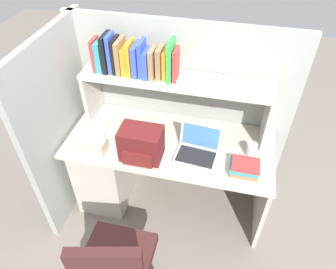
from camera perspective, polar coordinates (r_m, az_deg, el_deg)
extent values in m
plane|color=slate|center=(3.01, 0.22, -11.49)|extent=(8.00, 8.00, 0.00)
cube|color=beige|center=(2.48, 0.27, -1.57)|extent=(1.60, 0.70, 0.03)
cube|color=#B6AD9F|center=(2.87, -10.55, -5.10)|extent=(0.40, 0.64, 0.70)
cube|color=#B6AD9F|center=(2.74, 16.59, -9.65)|extent=(0.03, 0.64, 0.70)
cube|color=#939991|center=(2.72, 2.08, 4.71)|extent=(1.84, 0.05, 1.55)
cube|color=#939991|center=(2.68, -18.02, 1.59)|extent=(0.05, 1.06, 1.55)
cube|color=#BCB7AC|center=(2.68, -13.55, 7.20)|extent=(0.03, 0.28, 0.42)
cube|color=#BCB7AC|center=(2.47, 17.44, 2.84)|extent=(0.03, 0.28, 0.42)
cube|color=beige|center=(2.35, 1.41, 9.71)|extent=(1.44, 0.28, 0.03)
cube|color=red|center=(2.46, -12.92, 13.90)|extent=(0.02, 0.13, 0.25)
cube|color=teal|center=(2.45, -12.03, 13.74)|extent=(0.04, 0.15, 0.23)
cube|color=black|center=(2.43, -10.99, 14.28)|extent=(0.03, 0.17, 0.28)
cube|color=blue|center=(2.41, -10.20, 14.22)|extent=(0.03, 0.13, 0.29)
cube|color=black|center=(2.41, -9.37, 13.96)|extent=(0.03, 0.14, 0.26)
cube|color=olive|center=(2.40, -8.54, 13.81)|extent=(0.03, 0.18, 0.25)
cube|color=orange|center=(2.39, -7.55, 13.20)|extent=(0.04, 0.15, 0.21)
cube|color=orange|center=(2.36, -6.78, 13.49)|extent=(0.03, 0.14, 0.25)
cube|color=blue|center=(2.36, -5.66, 13.30)|extent=(0.04, 0.17, 0.23)
cube|color=blue|center=(2.34, -4.69, 13.51)|extent=(0.03, 0.15, 0.26)
cube|color=blue|center=(2.33, -3.83, 12.68)|extent=(0.04, 0.15, 0.21)
cube|color=olive|center=(2.32, -2.75, 12.75)|extent=(0.04, 0.15, 0.22)
cube|color=olive|center=(2.31, -1.49, 12.85)|extent=(0.04, 0.13, 0.23)
cube|color=orange|center=(2.31, -0.32, 12.58)|extent=(0.04, 0.14, 0.21)
cube|color=green|center=(2.27, 0.55, 13.19)|extent=(0.03, 0.17, 0.29)
cube|color=red|center=(2.28, 1.45, 12.48)|extent=(0.02, 0.14, 0.24)
cube|color=#B7BABF|center=(2.35, 5.08, -3.99)|extent=(0.33, 0.25, 0.02)
cube|color=black|center=(2.33, 5.04, -3.97)|extent=(0.29, 0.20, 0.00)
cube|color=#B7BABF|center=(2.35, 5.96, -0.19)|extent=(0.31, 0.08, 0.20)
cube|color=#3F72CC|center=(2.35, 5.92, -0.30)|extent=(0.28, 0.06, 0.16)
cube|color=#591919|center=(2.28, -4.82, -1.60)|extent=(0.30, 0.20, 0.25)
cube|color=maroon|center=(2.25, -5.52, -4.42)|extent=(0.22, 0.04, 0.11)
cube|color=silver|center=(2.56, -11.94, 0.02)|extent=(0.07, 0.11, 0.03)
cylinder|color=white|center=(2.41, 14.83, -2.66)|extent=(0.08, 0.08, 0.11)
cube|color=#BFB299|center=(2.44, -13.51, -1.78)|extent=(0.23, 0.13, 0.10)
cube|color=olive|center=(2.31, 13.57, -6.18)|extent=(0.19, 0.17, 0.03)
cube|color=teal|center=(2.28, 13.52, -5.64)|extent=(0.20, 0.16, 0.03)
cube|color=red|center=(2.26, 13.87, -5.27)|extent=(0.19, 0.15, 0.02)
cube|color=#3F1E1E|center=(2.22, -9.21, -21.39)|extent=(0.44, 0.44, 0.08)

